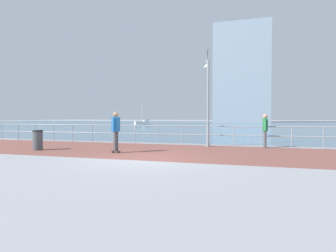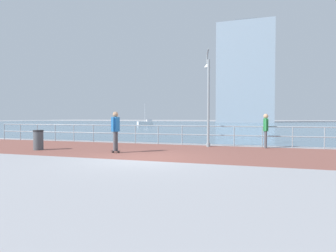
{
  "view_description": "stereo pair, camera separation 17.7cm",
  "coord_description": "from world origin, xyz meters",
  "px_view_note": "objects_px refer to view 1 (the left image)",
  "views": [
    {
      "loc": [
        3.9,
        -9.78,
        1.52
      ],
      "look_at": [
        -0.11,
        3.27,
        1.1
      ],
      "focal_mm": 30.6,
      "sensor_mm": 36.0,
      "label": 1
    },
    {
      "loc": [
        4.07,
        -9.73,
        1.52
      ],
      "look_at": [
        -0.11,
        3.27,
        1.1
      ],
      "focal_mm": 30.6,
      "sensor_mm": 36.0,
      "label": 2
    }
  ],
  "objects_px": {
    "lamppost": "(208,93)",
    "trash_bin": "(38,140)",
    "bystander": "(265,128)",
    "sailboat_yellow": "(143,123)",
    "skateboarder": "(116,128)"
  },
  "relations": [
    {
      "from": "sailboat_yellow",
      "to": "skateboarder",
      "type": "bearing_deg",
      "value": -69.23
    },
    {
      "from": "trash_bin",
      "to": "skateboarder",
      "type": "bearing_deg",
      "value": 1.95
    },
    {
      "from": "lamppost",
      "to": "trash_bin",
      "type": "distance_m",
      "value": 8.56
    },
    {
      "from": "skateboarder",
      "to": "trash_bin",
      "type": "bearing_deg",
      "value": -178.05
    },
    {
      "from": "bystander",
      "to": "sailboat_yellow",
      "type": "relative_size",
      "value": 0.39
    },
    {
      "from": "trash_bin",
      "to": "sailboat_yellow",
      "type": "height_order",
      "value": "sailboat_yellow"
    },
    {
      "from": "skateboarder",
      "to": "trash_bin",
      "type": "height_order",
      "value": "skateboarder"
    },
    {
      "from": "lamppost",
      "to": "bystander",
      "type": "bearing_deg",
      "value": 1.79
    },
    {
      "from": "skateboarder",
      "to": "sailboat_yellow",
      "type": "bearing_deg",
      "value": 110.77
    },
    {
      "from": "skateboarder",
      "to": "bystander",
      "type": "xyz_separation_m",
      "value": [
        6.12,
        3.95,
        -0.06
      ]
    },
    {
      "from": "bystander",
      "to": "sailboat_yellow",
      "type": "bearing_deg",
      "value": 119.85
    },
    {
      "from": "lamppost",
      "to": "trash_bin",
      "type": "relative_size",
      "value": 5.43
    },
    {
      "from": "skateboarder",
      "to": "lamppost",
      "type": "bearing_deg",
      "value": 49.68
    },
    {
      "from": "lamppost",
      "to": "sailboat_yellow",
      "type": "xyz_separation_m",
      "value": [
        -19.63,
        39.24,
        -2.38
      ]
    },
    {
      "from": "lamppost",
      "to": "bystander",
      "type": "distance_m",
      "value": 3.37
    }
  ]
}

